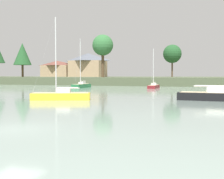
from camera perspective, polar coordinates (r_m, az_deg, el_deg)
name	(u,v)px	position (r m, az deg, el deg)	size (l,w,h in m)	color
ground_plane	(16,129)	(17.10, -17.41, -6.96)	(437.83, 437.83, 0.00)	gray
far_shore_bank	(179,80)	(102.88, 12.31, 1.67)	(197.02, 52.64, 2.20)	#4C563D
sailboat_maroon	(154,87)	(66.76, 7.72, 0.41)	(1.62, 6.31, 8.88)	maroon
sailboat_green	(82,87)	(68.65, -5.66, 0.52)	(1.79, 7.02, 11.36)	#236B3D
sailboat_black	(221,98)	(36.03, 19.54, -1.54)	(9.53, 3.36, 12.14)	black
sailboat_yellow	(61,98)	(35.48, -9.43, -1.56)	(6.85, 3.88, 9.89)	gold
mooring_buoy_white	(213,91)	(57.91, 18.25, -0.18)	(0.35, 0.35, 0.40)	white
shore_tree_left	(103,46)	(90.10, -1.72, 8.14)	(6.07, 6.07, 12.34)	brown
shore_tree_center_left	(22,54)	(109.71, -16.25, 6.30)	(6.08, 6.08, 11.51)	brown
shore_tree_inland_b	(172,54)	(102.99, 11.09, 6.48)	(6.01, 6.01, 10.56)	brown
cottage_eastern	(88,65)	(111.97, -4.47, 4.62)	(12.62, 9.96, 8.51)	tan
cottage_hillside	(57,68)	(118.22, -10.07, 3.85)	(11.66, 7.37, 6.01)	tan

